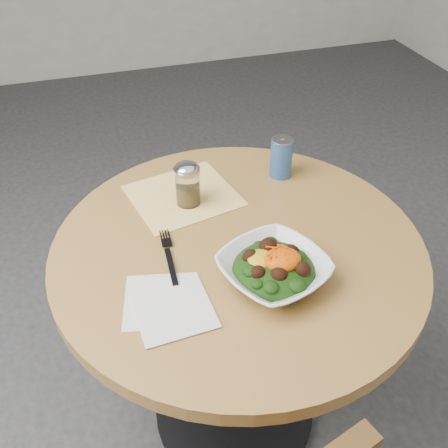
% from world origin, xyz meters
% --- Properties ---
extents(ground, '(6.00, 6.00, 0.00)m').
position_xyz_m(ground, '(0.00, 0.00, 0.00)').
color(ground, '#2C2B2E').
rests_on(ground, ground).
extents(table, '(0.90, 0.90, 0.75)m').
position_xyz_m(table, '(0.00, 0.00, 0.55)').
color(table, black).
rests_on(table, ground).
extents(cloth_napkin, '(0.31, 0.30, 0.00)m').
position_xyz_m(cloth_napkin, '(-0.08, 0.22, 0.75)').
color(cloth_napkin, '#FDAB0D').
rests_on(cloth_napkin, table).
extents(paper_napkins, '(0.20, 0.21, 0.00)m').
position_xyz_m(paper_napkins, '(-0.21, -0.15, 0.75)').
color(paper_napkins, silver).
rests_on(paper_napkins, table).
extents(salad_bowl, '(0.29, 0.29, 0.08)m').
position_xyz_m(salad_bowl, '(0.04, -0.14, 0.78)').
color(salad_bowl, white).
rests_on(salad_bowl, table).
extents(fork, '(0.03, 0.19, 0.00)m').
position_xyz_m(fork, '(-0.17, 0.00, 0.76)').
color(fork, black).
rests_on(fork, table).
extents(spice_shaker, '(0.07, 0.07, 0.12)m').
position_xyz_m(spice_shaker, '(-0.08, 0.19, 0.81)').
color(spice_shaker, silver).
rests_on(spice_shaker, table).
extents(beverage_can, '(0.06, 0.06, 0.12)m').
position_xyz_m(beverage_can, '(0.21, 0.24, 0.81)').
color(beverage_can, navy).
rests_on(beverage_can, table).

